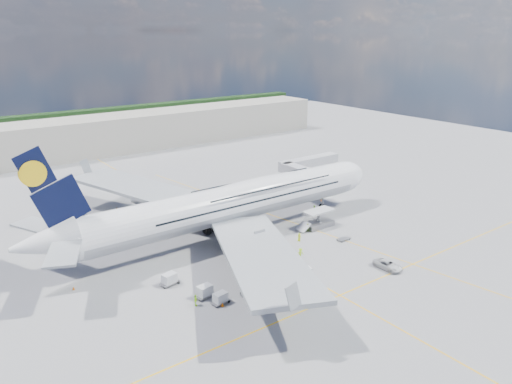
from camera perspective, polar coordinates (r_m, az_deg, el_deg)
ground at (r=93.48m, az=0.69°, el=-6.83°), size 300.00×300.00×0.00m
taxi_line_main at (r=93.47m, az=0.69°, el=-6.83°), size 0.25×220.00×0.01m
taxi_line_cross at (r=80.24m, az=9.55°, el=-11.56°), size 120.00×0.25×0.01m
taxi_line_diag at (r=108.74m, az=3.38°, el=-3.20°), size 14.16×99.06×0.01m
airliner at (r=98.60m, az=-2.69°, el=-1.20°), size 77.26×79.15×23.71m
jet_bridge at (r=124.36m, az=5.81°, el=2.80°), size 18.80×12.10×8.50m
cargo_loader at (r=105.14m, az=7.06°, el=-3.34°), size 8.53×3.20×3.67m
terminal at (r=173.63m, az=-18.74°, el=5.99°), size 180.00×16.00×12.00m
tree_line at (r=229.45m, az=-12.78°, el=8.71°), size 160.00×6.00×8.00m
dolly_row_a at (r=76.78m, az=-4.10°, el=-11.97°), size 2.98×1.86×1.77m
dolly_row_b at (r=82.85m, az=-9.85°, el=-9.75°), size 3.33×2.22×1.94m
dolly_row_c at (r=79.27m, az=-0.56°, el=-11.36°), size 3.82×2.76×0.50m
dolly_back at (r=78.59m, az=-5.86°, el=-11.19°), size 3.30×2.12×1.95m
dolly_nose_far at (r=99.73m, az=9.98°, el=-5.28°), size 2.73×1.48×0.40m
dolly_nose_near at (r=88.30m, az=4.62°, el=-8.18°), size 3.72×2.57×0.50m
baggage_tug at (r=84.56m, az=5.33°, el=-9.10°), size 3.27×1.96×1.91m
catering_truck_inner at (r=107.84m, az=-11.22°, el=-2.80°), size 5.98×3.05×3.41m
catering_truck_outer at (r=115.92m, az=-20.46°, el=-1.99°), size 7.17×3.65×4.09m
service_van at (r=89.79m, az=14.84°, el=-8.05°), size 2.53×5.34×1.47m
crew_nose at (r=113.16m, az=6.68°, el=-1.95°), size 0.76×0.64×1.77m
crew_loader at (r=102.63m, az=5.96°, el=-4.08°), size 1.01×0.90×1.72m
crew_wing at (r=76.55m, az=-6.92°, el=-12.20°), size 0.89×1.16×1.84m
crew_van at (r=97.92m, az=4.96°, el=-5.16°), size 0.82×0.98×1.71m
crew_tug at (r=90.74m, az=5.10°, el=-7.01°), size 1.44×1.03×2.01m
cone_nose at (r=121.34m, az=7.47°, el=-0.91°), size 0.42×0.42×0.54m
cone_wing_left_inner at (r=112.25m, az=-12.50°, el=-2.78°), size 0.43×0.43×0.55m
cone_wing_left_outer at (r=118.89m, az=-15.61°, el=-1.83°), size 0.47×0.47×0.60m
cone_wing_right_inner at (r=93.97m, az=-1.32°, el=-6.51°), size 0.46×0.46×0.58m
cone_wing_right_outer at (r=76.39m, az=-3.86°, el=-12.71°), size 0.48×0.48×0.61m
cone_tail at (r=85.65m, az=-20.13°, el=-10.29°), size 0.42×0.42×0.53m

